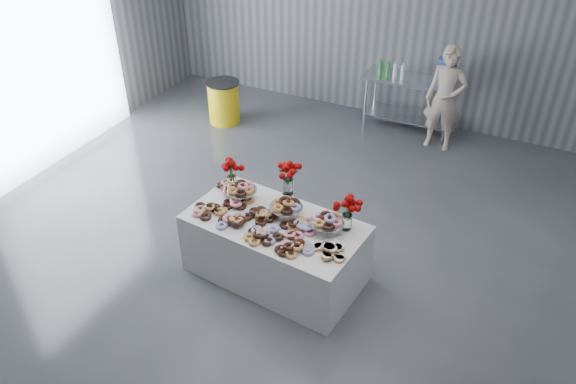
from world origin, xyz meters
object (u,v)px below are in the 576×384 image
at_px(water_jug, 447,68).
at_px(trash_barrel, 224,102).
at_px(display_table, 275,249).
at_px(person, 445,99).
at_px(prep_table, 410,95).

bearing_deg(water_jug, trash_barrel, -162.40).
distance_m(display_table, trash_barrel, 3.90).
height_order(display_table, person, person).
distance_m(prep_table, person, 0.71).
distance_m(prep_table, trash_barrel, 3.04).
relative_size(display_table, trash_barrel, 2.67).
relative_size(prep_table, water_jug, 2.71).
distance_m(person, trash_barrel, 3.55).
bearing_deg(person, water_jug, 108.32).
bearing_deg(trash_barrel, person, 12.02).
bearing_deg(prep_table, person, -28.36).
relative_size(display_table, person, 1.18).
xyz_separation_m(display_table, prep_table, (0.35, 4.06, 0.24)).
height_order(water_jug, trash_barrel, water_jug).
height_order(water_jug, person, person).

